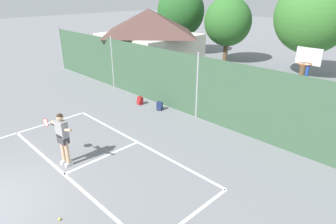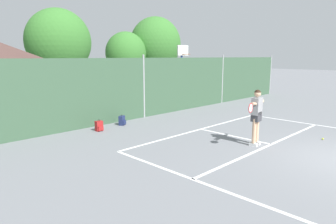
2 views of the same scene
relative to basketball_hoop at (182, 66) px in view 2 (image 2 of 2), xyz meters
The scene contains 8 objects.
court_markings 10.66m from the basketball_hoop, 113.14° to the right, with size 8.30×11.10×0.01m.
chainlink_fence 4.36m from the basketball_hoop, 163.42° to the right, with size 26.09×0.09×2.99m.
basketball_hoop is the anchor object (origin of this frame).
treeline_backdrop 9.36m from the basketball_hoop, 107.97° to the left, with size 25.10×4.41×6.49m.
tennis_player 8.78m from the basketball_hoop, 121.79° to the right, with size 1.42×0.37×1.85m.
tennis_ball 9.34m from the basketball_hoop, 104.49° to the right, with size 0.07×0.07×0.07m, color #CCE033.
backpack_red 7.73m from the basketball_hoop, 164.06° to the right, with size 0.28×0.24×0.46m.
backpack_navy 6.52m from the basketball_hoop, 162.54° to the right, with size 0.34×0.33×0.46m.
Camera 2 is at (-9.35, -1.89, 2.92)m, focal length 32.10 mm.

